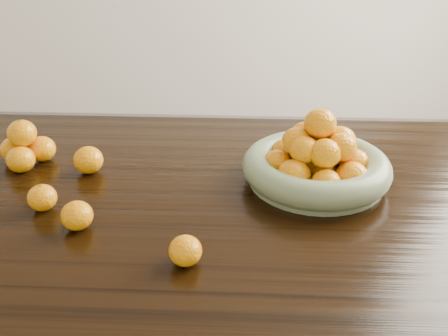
{
  "coord_description": "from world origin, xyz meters",
  "views": [
    {
      "loc": [
        0.09,
        -1.02,
        1.34
      ],
      "look_at": [
        0.04,
        -0.02,
        0.83
      ],
      "focal_mm": 40.0,
      "sensor_mm": 36.0,
      "label": 1
    }
  ],
  "objects_px": {
    "dining_table": "(209,226)",
    "loose_orange_0": "(42,198)",
    "fruit_bowl": "(317,163)",
    "orange_pyramid": "(25,147)"
  },
  "relations": [
    {
      "from": "loose_orange_0",
      "to": "dining_table",
      "type": "bearing_deg",
      "value": 13.38
    },
    {
      "from": "dining_table",
      "to": "orange_pyramid",
      "type": "distance_m",
      "value": 0.53
    },
    {
      "from": "orange_pyramid",
      "to": "dining_table",
      "type": "bearing_deg",
      "value": -15.55
    },
    {
      "from": "dining_table",
      "to": "fruit_bowl",
      "type": "height_order",
      "value": "fruit_bowl"
    },
    {
      "from": "fruit_bowl",
      "to": "orange_pyramid",
      "type": "xyz_separation_m",
      "value": [
        -0.75,
        0.06,
        -0.0
      ]
    },
    {
      "from": "dining_table",
      "to": "fruit_bowl",
      "type": "xyz_separation_m",
      "value": [
        0.26,
        0.07,
        0.14
      ]
    },
    {
      "from": "dining_table",
      "to": "fruit_bowl",
      "type": "distance_m",
      "value": 0.3
    },
    {
      "from": "dining_table",
      "to": "loose_orange_0",
      "type": "height_order",
      "value": "loose_orange_0"
    },
    {
      "from": "loose_orange_0",
      "to": "fruit_bowl",
      "type": "bearing_deg",
      "value": 14.41
    },
    {
      "from": "fruit_bowl",
      "to": "dining_table",
      "type": "bearing_deg",
      "value": -164.16
    }
  ]
}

